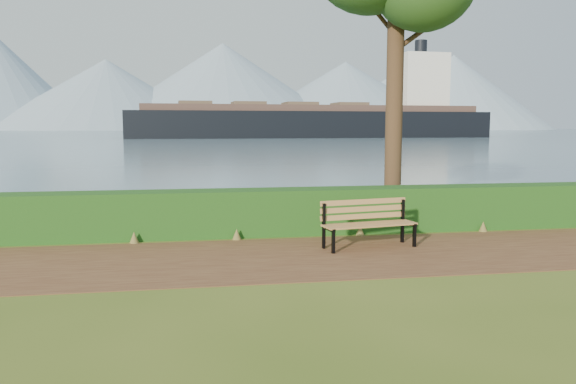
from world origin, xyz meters
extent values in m
plane|color=#435B1A|center=(0.00, 0.00, 0.00)|extent=(140.00, 140.00, 0.00)
cube|color=#512C1B|center=(0.00, 0.30, 0.01)|extent=(40.00, 3.40, 0.01)
cube|color=#163F12|center=(0.00, 2.60, 0.50)|extent=(32.00, 0.85, 1.00)
cube|color=slate|center=(0.00, 260.00, 0.01)|extent=(700.00, 510.00, 0.00)
cone|color=#7A92A3|center=(-60.00, 395.00, 24.00)|extent=(160.00, 160.00, 48.00)
cone|color=#7A92A3|center=(20.00, 405.00, 31.00)|extent=(190.00, 190.00, 62.00)
cone|color=#7A92A3|center=(110.00, 400.00, 25.00)|extent=(170.00, 170.00, 50.00)
cone|color=#7A92A3|center=(200.00, 410.00, 29.00)|extent=(150.00, 150.00, 58.00)
cone|color=#7A92A3|center=(-10.00, 430.00, 17.50)|extent=(120.00, 120.00, 35.00)
cone|color=#7A92A3|center=(150.00, 425.00, 20.00)|extent=(130.00, 130.00, 40.00)
cube|color=black|center=(0.59, 0.45, 0.24)|extent=(0.06, 0.07, 0.47)
cube|color=black|center=(0.51, 0.90, 0.45)|extent=(0.06, 0.07, 0.90)
cube|color=black|center=(0.55, 0.68, 0.44)|extent=(0.15, 0.54, 0.05)
cube|color=black|center=(2.32, 0.75, 0.24)|extent=(0.06, 0.07, 0.47)
cube|color=black|center=(2.24, 1.21, 0.45)|extent=(0.06, 0.07, 0.90)
cube|color=black|center=(2.28, 0.98, 0.44)|extent=(0.15, 0.54, 0.05)
cube|color=#A87541|center=(1.45, 0.63, 0.47)|extent=(1.87, 0.42, 0.04)
cube|color=#A87541|center=(1.43, 0.76, 0.47)|extent=(1.87, 0.42, 0.04)
cube|color=#A87541|center=(1.41, 0.89, 0.47)|extent=(1.87, 0.42, 0.04)
cube|color=#A87541|center=(1.38, 1.02, 0.47)|extent=(1.87, 0.42, 0.04)
cube|color=#A87541|center=(1.37, 1.09, 0.60)|extent=(1.86, 0.37, 0.11)
cube|color=#A87541|center=(1.37, 1.09, 0.74)|extent=(1.86, 0.37, 0.11)
cube|color=#A87541|center=(1.37, 1.09, 0.89)|extent=(1.86, 0.37, 0.11)
cylinder|color=#372016|center=(2.91, 3.68, 3.73)|extent=(0.41, 0.41, 7.45)
cylinder|color=#372016|center=(3.38, 3.68, 4.55)|extent=(1.09, 0.12, 0.81)
cylinder|color=#372016|center=(2.50, 3.78, 5.07)|extent=(0.84, 0.39, 0.74)
cube|color=black|center=(22.92, 108.11, 1.65)|extent=(77.04, 15.17, 7.66)
cube|color=#47322B|center=(22.92, 108.11, 6.13)|extent=(70.86, 13.72, 1.31)
cube|color=silver|center=(47.41, 109.12, 12.04)|extent=(10.21, 9.42, 12.04)
cylinder|color=black|center=(47.41, 109.12, 19.16)|extent=(2.63, 2.63, 3.83)
cube|color=brown|center=(-1.57, 107.11, 7.01)|extent=(6.86, 7.49, 0.88)
cube|color=brown|center=(9.36, 107.56, 7.01)|extent=(6.86, 7.49, 0.88)
cube|color=brown|center=(20.30, 108.01, 7.01)|extent=(6.86, 7.49, 0.88)
cube|color=brown|center=(31.23, 108.45, 7.01)|extent=(6.86, 7.49, 0.88)
camera|label=1|loc=(-1.96, -9.61, 2.38)|focal=35.00mm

